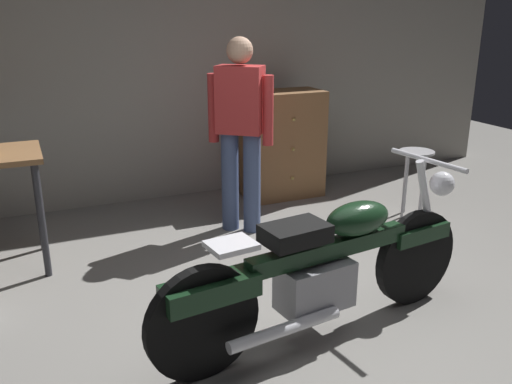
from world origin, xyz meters
TOP-DOWN VIEW (x-y plane):
  - ground_plane at (0.00, 0.00)m, footprint 12.00×12.00m
  - back_wall at (0.00, 2.80)m, footprint 8.00×0.12m
  - motorcycle at (0.08, -0.16)m, footprint 2.18×0.66m
  - person_standing at (0.26, 1.58)m, footprint 0.46×0.41m
  - shop_stool at (1.87, 1.24)m, footprint 0.32×0.32m
  - wooden_dresser at (1.02, 2.30)m, footprint 0.80×0.47m

SIDE VIEW (x-z plane):
  - ground_plane at x=0.00m, z-range 0.00..0.00m
  - motorcycle at x=0.08m, z-range -0.05..0.95m
  - shop_stool at x=1.87m, z-range 0.18..0.82m
  - wooden_dresser at x=1.02m, z-range 0.00..1.10m
  - person_standing at x=0.26m, z-range 0.09..1.76m
  - back_wall at x=0.00m, z-range 0.00..3.10m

